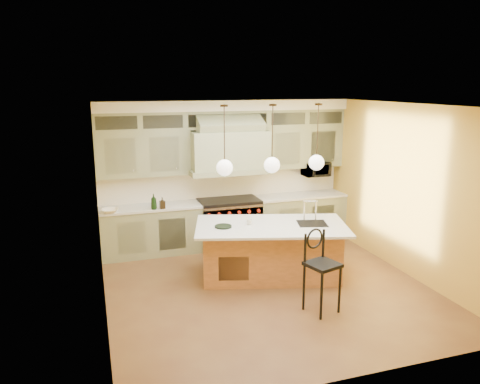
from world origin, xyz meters
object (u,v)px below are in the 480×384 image
object	(u,v)px
range	(229,222)
microwave	(316,169)
kitchen_island	(271,249)
counter_stool	(321,266)

from	to	relation	value
range	microwave	size ratio (longest dim) A/B	2.21
kitchen_island	microwave	world-z (taller)	microwave
range	microwave	bearing A→B (deg)	3.12
range	kitchen_island	bearing A→B (deg)	-82.12
microwave	counter_stool	bearing A→B (deg)	-115.22
range	microwave	xyz separation A→B (m)	(1.95, 0.11, 0.96)
kitchen_island	counter_stool	distance (m)	1.42
counter_stool	microwave	bearing A→B (deg)	47.83
counter_stool	microwave	distance (m)	3.61
range	counter_stool	world-z (taller)	counter_stool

